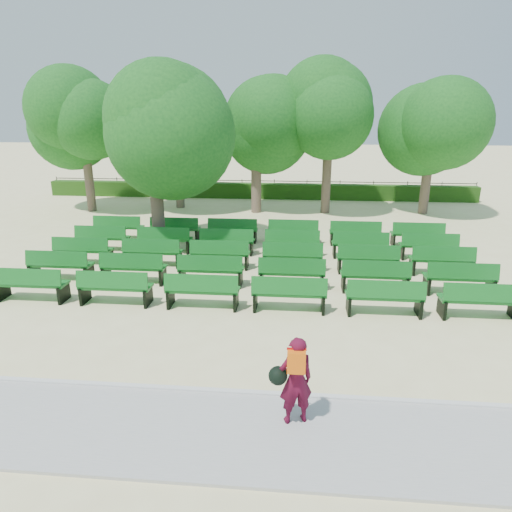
{
  "coord_description": "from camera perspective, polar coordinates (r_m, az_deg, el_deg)",
  "views": [
    {
      "loc": [
        2.46,
        -13.64,
        5.18
      ],
      "look_at": [
        1.29,
        -1.0,
        1.1
      ],
      "focal_mm": 32.0,
      "sensor_mm": 36.0,
      "label": 1
    }
  ],
  "objects": [
    {
      "name": "curb",
      "position": [
        9.33,
        -11.39,
        -15.96
      ],
      "size": [
        30.0,
        0.12,
        0.1
      ],
      "primitive_type": "cube",
      "color": "silver",
      "rests_on": "ground"
    },
    {
      "name": "tree_line",
      "position": [
        24.32,
        -0.65,
        5.53
      ],
      "size": [
        21.8,
        6.8,
        7.04
      ],
      "primitive_type": null,
      "color": "#1B5D1B",
      "rests_on": "ground"
    },
    {
      "name": "bench_array",
      "position": [
        15.56,
        0.05,
        -1.22
      ],
      "size": [
        2.04,
        0.79,
        1.26
      ],
      "rotation": [
        0.0,
        0.0,
        0.08
      ],
      "color": "#11641E",
      "rests_on": "ground"
    },
    {
      "name": "hedge",
      "position": [
        28.15,
        0.19,
        8.16
      ],
      "size": [
        26.0,
        0.7,
        0.9
      ],
      "primitive_type": "cube",
      "color": "#234C13",
      "rests_on": "ground"
    },
    {
      "name": "tree_among",
      "position": [
        17.34,
        -12.85,
        15.14
      ],
      "size": [
        4.81,
        4.81,
        6.68
      ],
      "color": "brown",
      "rests_on": "ground"
    },
    {
      "name": "paving",
      "position": [
        8.46,
        -13.68,
        -20.3
      ],
      "size": [
        30.0,
        2.2,
        0.06
      ],
      "primitive_type": "cube",
      "color": "#ABAAA7",
      "rests_on": "ground"
    },
    {
      "name": "fence",
      "position": [
        28.62,
        0.26,
        7.4
      ],
      "size": [
        26.0,
        0.1,
        1.02
      ],
      "primitive_type": null,
      "color": "black",
      "rests_on": "ground"
    },
    {
      "name": "person",
      "position": [
        7.92,
        4.81,
        -15.1
      ],
      "size": [
        0.8,
        0.55,
        1.6
      ],
      "rotation": [
        0.0,
        0.0,
        3.47
      ],
      "color": "#4C0A20",
      "rests_on": "ground"
    },
    {
      "name": "ground",
      "position": [
        14.8,
        -4.64,
        -2.73
      ],
      "size": [
        120.0,
        120.0,
        0.0
      ],
      "primitive_type": "plane",
      "color": "beige"
    }
  ]
}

